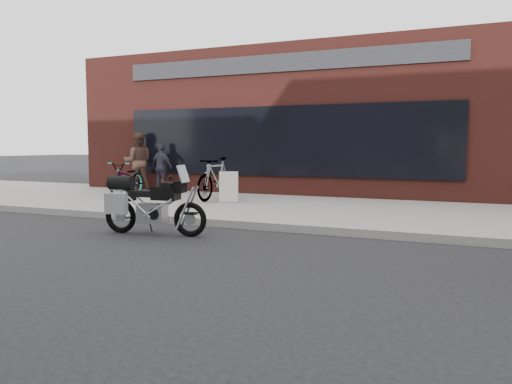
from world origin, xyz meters
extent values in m
plane|color=black|center=(0.00, 0.00, 0.00)|extent=(120.00, 120.00, 0.00)
cube|color=gray|center=(0.00, 7.00, 0.07)|extent=(44.00, 6.00, 0.15)
cube|color=maroon|center=(-2.00, 14.00, 2.25)|extent=(14.00, 10.00, 4.50)
cube|color=black|center=(-2.00, 8.97, 1.70)|extent=(10.00, 0.08, 2.00)
cube|color=#242428|center=(-2.00, 8.97, 3.90)|extent=(10.00, 0.08, 0.50)
torus|color=black|center=(-2.68, 2.78, 0.30)|extent=(0.62, 0.17, 0.61)
torus|color=black|center=(-1.32, 2.95, 0.30)|extent=(0.62, 0.17, 0.61)
cube|color=#B7B7BC|center=(-2.05, 2.86, 0.38)|extent=(0.53, 0.33, 0.35)
cube|color=black|center=(-1.77, 2.89, 0.75)|extent=(0.49, 0.35, 0.24)
cube|color=black|center=(-2.23, 2.83, 0.73)|extent=(0.53, 0.31, 0.11)
cube|color=black|center=(-2.54, 2.80, 0.66)|extent=(0.30, 0.23, 0.13)
cube|color=black|center=(-1.50, 2.92, 0.87)|extent=(0.19, 0.24, 0.20)
cube|color=silver|center=(-1.44, 2.93, 1.09)|extent=(0.16, 0.29, 0.31)
cylinder|color=black|center=(-1.57, 2.92, 0.93)|extent=(0.11, 0.64, 0.03)
cube|color=#B7B7BC|center=(-2.65, 2.78, 0.78)|extent=(0.29, 0.30, 0.03)
cube|color=gray|center=(-2.59, 2.55, 0.57)|extent=(0.40, 0.21, 0.36)
cylinder|color=black|center=(-2.65, 2.78, 0.91)|extent=(0.47, 0.31, 0.26)
cylinder|color=#B7B7BC|center=(-2.42, 2.96, 0.32)|extent=(0.51, 0.13, 0.18)
imported|color=gray|center=(-5.72, 6.90, 0.63)|extent=(0.97, 1.93, 0.97)
imported|color=gray|center=(-3.00, 7.11, 0.71)|extent=(0.65, 1.89, 1.11)
cube|color=beige|center=(-2.49, 6.78, 0.53)|extent=(0.54, 0.42, 0.77)
cube|color=beige|center=(-2.58, 6.96, 0.53)|extent=(0.54, 0.42, 0.77)
cylinder|color=black|center=(-6.94, 8.80, 0.36)|extent=(0.07, 0.07, 0.41)
cylinder|color=#473621|center=(-6.94, 8.80, 0.58)|extent=(0.80, 0.80, 0.05)
imported|color=brown|center=(-6.62, 8.60, 1.07)|extent=(1.12, 1.06, 1.84)
imported|color=#393645|center=(-5.73, 8.60, 0.90)|extent=(0.95, 0.57, 1.51)
camera|label=1|loc=(3.14, -4.46, 1.59)|focal=35.00mm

